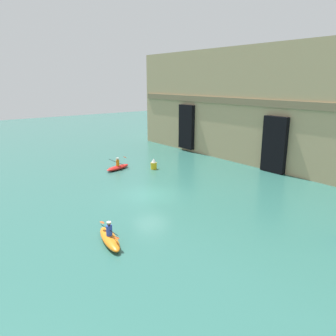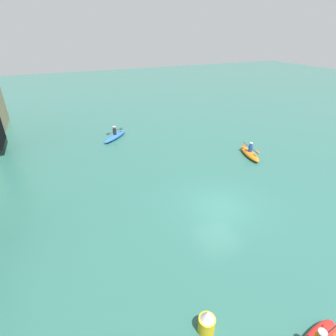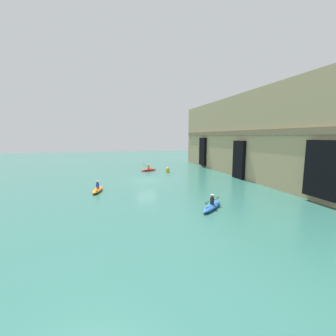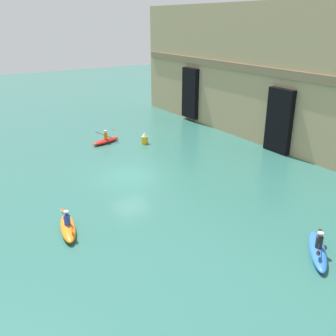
% 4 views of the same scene
% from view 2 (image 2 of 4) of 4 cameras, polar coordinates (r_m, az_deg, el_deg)
% --- Properties ---
extents(ground_plane, '(120.00, 120.00, 0.00)m').
position_cam_2_polar(ground_plane, '(16.10, 11.29, -8.23)').
color(ground_plane, '#2D665B').
extents(kayak_orange, '(3.11, 1.43, 1.20)m').
position_cam_2_polar(kayak_orange, '(22.71, 17.36, 3.09)').
color(kayak_orange, orange).
rests_on(kayak_orange, ground).
extents(kayak_blue, '(2.91, 2.99, 1.20)m').
position_cam_2_polar(kayak_blue, '(25.83, -11.45, 6.85)').
color(kayak_blue, blue).
rests_on(kayak_blue, ground).
extents(marker_buoy, '(0.59, 0.59, 1.06)m').
position_cam_2_polar(marker_buoy, '(10.53, 8.45, -30.25)').
color(marker_buoy, yellow).
rests_on(marker_buoy, ground).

